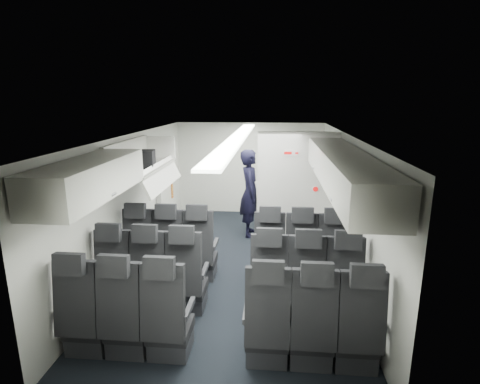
% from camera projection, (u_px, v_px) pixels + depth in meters
% --- Properties ---
extents(cabin_shell, '(3.41, 6.01, 2.16)m').
position_uv_depth(cabin_shell, '(238.00, 200.00, 5.96)').
color(cabin_shell, black).
rests_on(cabin_shell, ground).
extents(seat_row_front, '(3.33, 0.56, 1.24)m').
position_uv_depth(seat_row_front, '(235.00, 255.00, 5.62)').
color(seat_row_front, black).
rests_on(seat_row_front, cabin_shell).
extents(seat_row_mid, '(3.33, 0.56, 1.24)m').
position_uv_depth(seat_row_mid, '(227.00, 284.00, 4.75)').
color(seat_row_mid, black).
rests_on(seat_row_mid, cabin_shell).
extents(seat_row_rear, '(3.33, 0.56, 1.24)m').
position_uv_depth(seat_row_rear, '(217.00, 325.00, 3.88)').
color(seat_row_rear, black).
rests_on(seat_row_rear, cabin_shell).
extents(overhead_bin_left_rear, '(0.53, 1.80, 0.40)m').
position_uv_depth(overhead_bin_left_rear, '(89.00, 179.00, 3.97)').
color(overhead_bin_left_rear, silver).
rests_on(overhead_bin_left_rear, cabin_shell).
extents(overhead_bin_left_front_open, '(0.64, 1.70, 0.72)m').
position_uv_depth(overhead_bin_left_front_open, '(142.00, 163.00, 5.69)').
color(overhead_bin_left_front_open, '#9E9E93').
rests_on(overhead_bin_left_front_open, cabin_shell).
extents(overhead_bin_right_rear, '(0.53, 1.80, 0.40)m').
position_uv_depth(overhead_bin_right_rear, '(359.00, 184.00, 3.73)').
color(overhead_bin_right_rear, silver).
rests_on(overhead_bin_right_rear, cabin_shell).
extents(overhead_bin_right_front, '(0.53, 1.70, 0.40)m').
position_uv_depth(overhead_bin_right_front, '(332.00, 157.00, 5.42)').
color(overhead_bin_right_front, silver).
rests_on(overhead_bin_right_front, cabin_shell).
extents(bulkhead_partition, '(1.40, 0.15, 2.13)m').
position_uv_depth(bulkhead_partition, '(297.00, 192.00, 6.66)').
color(bulkhead_partition, silver).
rests_on(bulkhead_partition, cabin_shell).
extents(galley_unit, '(0.85, 0.52, 1.90)m').
position_uv_depth(galley_unit, '(290.00, 177.00, 8.55)').
color(galley_unit, '#939399').
rests_on(galley_unit, cabin_shell).
extents(boarding_door, '(0.12, 1.27, 1.86)m').
position_uv_depth(boarding_door, '(165.00, 186.00, 7.64)').
color(boarding_door, silver).
rests_on(boarding_door, cabin_shell).
extents(flight_attendant, '(0.48, 0.68, 1.74)m').
position_uv_depth(flight_attendant, '(250.00, 193.00, 7.41)').
color(flight_attendant, black).
rests_on(flight_attendant, ground).
extents(carry_on_bag, '(0.47, 0.36, 0.26)m').
position_uv_depth(carry_on_bag, '(140.00, 159.00, 5.56)').
color(carry_on_bag, black).
rests_on(carry_on_bag, overhead_bin_left_front_open).
extents(papers, '(0.18, 0.11, 0.14)m').
position_uv_depth(papers, '(260.00, 183.00, 7.29)').
color(papers, white).
rests_on(papers, flight_attendant).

